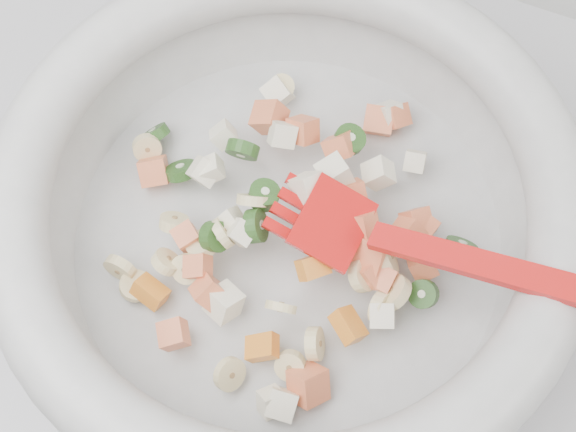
% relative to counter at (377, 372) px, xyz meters
% --- Properties ---
extents(counter, '(2.00, 0.60, 0.90)m').
position_rel_counter_xyz_m(counter, '(0.00, 0.00, 0.00)').
color(counter, '#A8A7AD').
rests_on(counter, ground).
extents(mixing_bowl, '(0.47, 0.44, 0.14)m').
position_rel_counter_xyz_m(mixing_bowl, '(-0.11, -0.05, 0.52)').
color(mixing_bowl, beige).
rests_on(mixing_bowl, counter).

